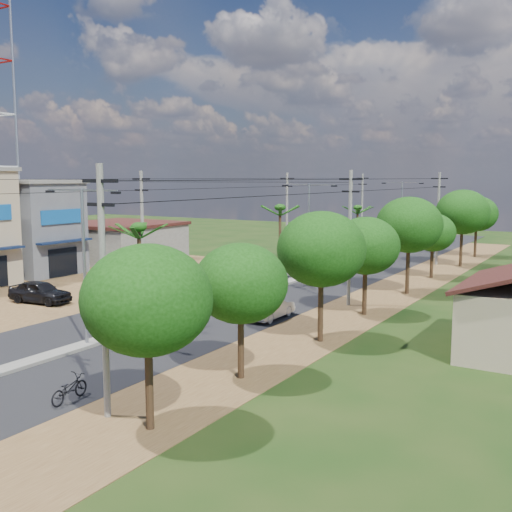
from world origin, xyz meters
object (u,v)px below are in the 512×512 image
at_px(car_white_far, 265,271).
at_px(moto_rider_east, 69,390).
at_px(car_parked_dark, 40,292).
at_px(car_silver_mid, 271,309).

relative_size(car_white_far, moto_rider_east, 2.65).
height_order(car_white_far, moto_rider_east, car_white_far).
xyz_separation_m(car_white_far, car_parked_dark, (-8.20, -16.14, 0.04)).
xyz_separation_m(car_silver_mid, car_white_far, (-7.47, 11.92, 0.08)).
xyz_separation_m(car_white_far, moto_rider_east, (7.67, -27.57, -0.23)).
relative_size(car_silver_mid, car_parked_dark, 0.87).
distance_m(car_silver_mid, car_parked_dark, 16.23).
height_order(car_silver_mid, car_white_far, car_white_far).
distance_m(car_white_far, car_parked_dark, 18.11).
bearing_deg(moto_rider_east, car_parked_dark, -42.52).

